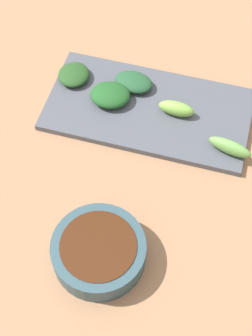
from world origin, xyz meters
TOP-DOWN VIEW (x-y plane):
  - tabletop at (0.00, 0.00)m, footprint 2.10×2.10m
  - sauce_bowl at (-0.17, -0.02)m, footprint 0.14×0.14m
  - serving_plate at (0.11, -0.03)m, footprint 0.18×0.36m
  - broccoli_leafy_0 at (0.11, 0.04)m, footprint 0.07×0.08m
  - broccoli_leafy_1 at (0.15, 0.01)m, footprint 0.06×0.07m
  - broccoli_leafy_2 at (0.14, 0.12)m, footprint 0.06×0.06m
  - broccoli_stalk_3 at (0.11, -0.08)m, footprint 0.03×0.06m
  - broccoli_stalk_4 at (0.06, -0.18)m, footprint 0.04×0.08m

SIDE VIEW (x-z plane):
  - tabletop at x=0.00m, z-range 0.00..0.02m
  - serving_plate at x=0.11m, z-range 0.02..0.03m
  - broccoli_leafy_2 at x=0.14m, z-range 0.03..0.05m
  - broccoli_leafy_1 at x=0.15m, z-range 0.03..0.05m
  - sauce_bowl at x=-0.17m, z-range 0.02..0.06m
  - broccoli_leafy_0 at x=0.11m, z-range 0.03..0.06m
  - broccoli_stalk_3 at x=0.11m, z-range 0.03..0.06m
  - broccoli_stalk_4 at x=0.06m, z-range 0.03..0.06m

